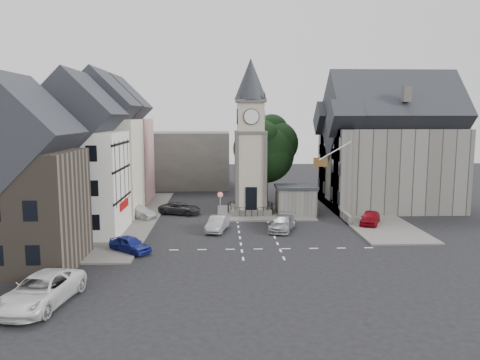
{
  "coord_description": "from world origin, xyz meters",
  "views": [
    {
      "loc": [
        -3.01,
        -41.02,
        10.36
      ],
      "look_at": [
        -1.22,
        5.0,
        4.05
      ],
      "focal_mm": 35.0,
      "sensor_mm": 36.0,
      "label": 1
    }
  ],
  "objects_px": {
    "stone_shelter": "(296,200)",
    "car_east_red": "(370,218)",
    "clock_tower": "(251,138)",
    "pedestrian": "(334,204)",
    "car_west_blue": "(130,244)"
  },
  "relations": [
    {
      "from": "stone_shelter",
      "to": "car_west_blue",
      "type": "bearing_deg",
      "value": -137.77
    },
    {
      "from": "clock_tower",
      "to": "pedestrian",
      "type": "xyz_separation_m",
      "value": [
        9.22,
        0.76,
        -7.34
      ]
    },
    {
      "from": "car_west_blue",
      "to": "stone_shelter",
      "type": "bearing_deg",
      "value": -8.09
    },
    {
      "from": "clock_tower",
      "to": "car_west_blue",
      "type": "xyz_separation_m",
      "value": [
        -10.07,
        -13.99,
        -7.49
      ]
    },
    {
      "from": "stone_shelter",
      "to": "pedestrian",
      "type": "distance_m",
      "value": 4.66
    },
    {
      "from": "clock_tower",
      "to": "car_east_red",
      "type": "height_order",
      "value": "clock_tower"
    },
    {
      "from": "clock_tower",
      "to": "car_west_blue",
      "type": "height_order",
      "value": "clock_tower"
    },
    {
      "from": "car_east_red",
      "to": "pedestrian",
      "type": "relative_size",
      "value": 2.55
    },
    {
      "from": "clock_tower",
      "to": "stone_shelter",
      "type": "distance_m",
      "value": 8.15
    },
    {
      "from": "car_west_blue",
      "to": "clock_tower",
      "type": "bearing_deg",
      "value": 3.93
    },
    {
      "from": "stone_shelter",
      "to": "car_east_red",
      "type": "relative_size",
      "value": 1.07
    },
    {
      "from": "clock_tower",
      "to": "car_east_red",
      "type": "distance_m",
      "value": 14.58
    },
    {
      "from": "stone_shelter",
      "to": "car_west_blue",
      "type": "xyz_separation_m",
      "value": [
        -14.87,
        -13.5,
        -0.91
      ]
    },
    {
      "from": "stone_shelter",
      "to": "car_west_blue",
      "type": "relative_size",
      "value": 1.16
    },
    {
      "from": "car_west_blue",
      "to": "car_east_red",
      "type": "relative_size",
      "value": 0.93
    }
  ]
}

